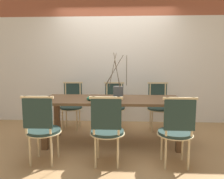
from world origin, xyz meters
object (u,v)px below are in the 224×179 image
Objects in this scene: chair_near_center at (176,129)px; vase_centerpiece at (118,92)px; dining_table at (112,105)px; book_stack at (95,98)px; chair_far_center at (158,105)px.

vase_centerpiece reaches higher than chair_near_center.
dining_table is 10.25× the size of book_stack.
dining_table is 0.24m from vase_centerpiece.
vase_centerpiece is at bearing 46.04° from chair_far_center.
dining_table is 1.19m from chair_far_center.
book_stack is (-0.37, -0.10, -0.09)m from vase_centerpiece.
chair_near_center is at bearing -42.82° from dining_table.
chair_near_center reaches higher than dining_table.
chair_far_center is 1.26× the size of vase_centerpiece.
book_stack is (-1.12, 0.67, 0.27)m from chair_near_center.
chair_near_center is 1.14m from vase_centerpiece.
chair_far_center is (0.03, 1.58, 0.00)m from chair_near_center.
vase_centerpiece is at bearing -11.29° from dining_table.
vase_centerpiece is 0.39m from book_stack.
chair_near_center is at bearing -45.62° from vase_centerpiece.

